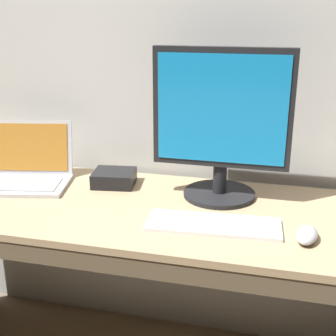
{
  "coord_description": "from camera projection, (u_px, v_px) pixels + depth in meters",
  "views": [
    {
      "loc": [
        0.44,
        -1.36,
        1.34
      ],
      "look_at": [
        0.1,
        0.0,
        0.86
      ],
      "focal_mm": 49.15,
      "sensor_mm": 36.0,
      "label": 1
    }
  ],
  "objects": [
    {
      "name": "external_drive_box",
      "position": [
        114.0,
        178.0,
        1.72
      ],
      "size": [
        0.17,
        0.15,
        0.05
      ],
      "primitive_type": "cube",
      "rotation": [
        0.0,
        0.0,
        0.14
      ],
      "color": "black",
      "rests_on": "desk"
    },
    {
      "name": "wired_keyboard",
      "position": [
        214.0,
        224.0,
        1.4
      ],
      "size": [
        0.41,
        0.17,
        0.01
      ],
      "color": "white",
      "rests_on": "desk"
    },
    {
      "name": "computer_mouse",
      "position": [
        307.0,
        235.0,
        1.31
      ],
      "size": [
        0.08,
        0.12,
        0.04
      ],
      "primitive_type": "ellipsoid",
      "rotation": [
        0.0,
        0.0,
        -0.18
      ],
      "color": "#B7B7BC",
      "rests_on": "desk"
    },
    {
      "name": "laptop_silver",
      "position": [
        25.0,
        170.0,
        1.74
      ],
      "size": [
        0.38,
        0.33,
        0.22
      ],
      "color": "silver",
      "rests_on": "desk"
    },
    {
      "name": "desk",
      "position": [
        139.0,
        259.0,
        1.61
      ],
      "size": [
        1.74,
        0.61,
        0.72
      ],
      "color": "tan",
      "rests_on": "ground"
    },
    {
      "name": "external_monitor",
      "position": [
        221.0,
        123.0,
        1.52
      ],
      "size": [
        0.46,
        0.25,
        0.51
      ],
      "color": "black",
      "rests_on": "desk"
    }
  ]
}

